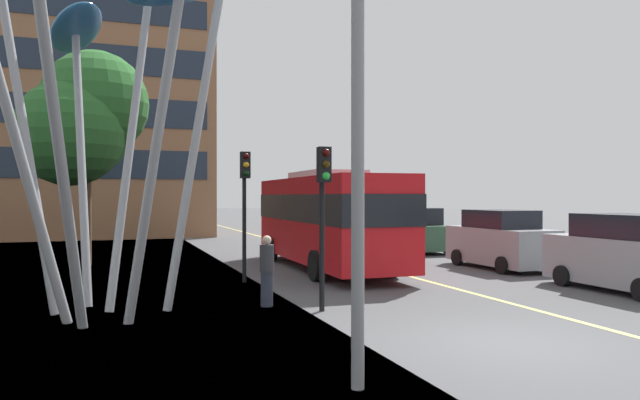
# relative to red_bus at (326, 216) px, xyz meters

# --- Properties ---
(ground) EXTENTS (120.00, 240.00, 0.10)m
(ground) POSITION_rel_red_bus_xyz_m (-1.33, -11.15, -1.97)
(ground) COLOR #4C4C4F
(red_bus) EXTENTS (2.99, 10.22, 3.51)m
(red_bus) POSITION_rel_red_bus_xyz_m (0.00, 0.00, 0.00)
(red_bus) COLOR red
(red_bus) RESTS_ON ground
(traffic_light_kerb_near) EXTENTS (0.28, 0.42, 3.73)m
(traffic_light_kerb_near) POSITION_rel_red_bus_xyz_m (-2.79, -7.39, 0.78)
(traffic_light_kerb_near) COLOR black
(traffic_light_kerb_near) RESTS_ON ground
(traffic_light_kerb_far) EXTENTS (0.28, 0.42, 3.96)m
(traffic_light_kerb_far) POSITION_rel_red_bus_xyz_m (-3.48, -2.32, 0.94)
(traffic_light_kerb_far) COLOR black
(traffic_light_kerb_far) RESTS_ON ground
(car_parked_mid) EXTENTS (2.08, 4.47, 2.13)m
(car_parked_mid) POSITION_rel_red_bus_xyz_m (6.03, -7.48, -0.91)
(car_parked_mid) COLOR gray
(car_parked_mid) RESTS_ON ground
(car_parked_far) EXTENTS (2.05, 4.42, 2.12)m
(car_parked_far) POSITION_rel_red_bus_xyz_m (6.02, -1.93, -0.91)
(car_parked_far) COLOR gray
(car_parked_far) RESTS_ON ground
(car_side_street) EXTENTS (2.05, 4.49, 2.07)m
(car_side_street) POSITION_rel_red_bus_xyz_m (6.24, 4.94, -0.95)
(car_side_street) COLOR #2D5138
(car_side_street) RESTS_ON ground
(car_far_side) EXTENTS (2.07, 4.57, 2.03)m
(car_far_side) POSITION_rel_red_bus_xyz_m (6.41, 10.93, -0.96)
(car_far_side) COLOR maroon
(car_far_side) RESTS_ON ground
(street_lamp) EXTENTS (1.44, 0.44, 7.19)m
(street_lamp) POSITION_rel_red_bus_xyz_m (-3.85, -12.58, 2.68)
(street_lamp) COLOR gray
(street_lamp) RESTS_ON ground
(tree_pavement_near) EXTENTS (4.75, 4.85, 8.12)m
(tree_pavement_near) POSITION_rel_red_bus_xyz_m (-8.29, 3.86, 3.52)
(tree_pavement_near) COLOR brown
(tree_pavement_near) RESTS_ON ground
(pedestrian) EXTENTS (0.34, 0.34, 1.68)m
(pedestrian) POSITION_rel_red_bus_xyz_m (-3.82, -6.29, -1.07)
(pedestrian) COLOR #2D3342
(pedestrian) RESTS_ON ground
(backdrop_building) EXTENTS (20.42, 11.30, 15.68)m
(backdrop_building) POSITION_rel_red_bus_xyz_m (-11.15, 23.22, 5.92)
(backdrop_building) COLOR #8E6042
(backdrop_building) RESTS_ON ground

